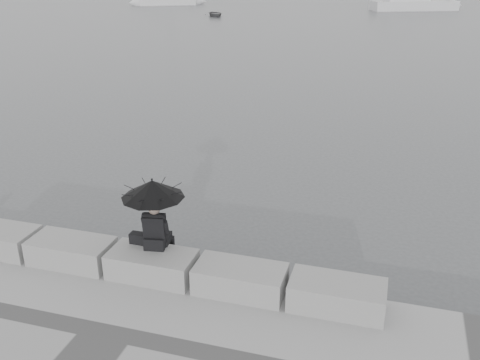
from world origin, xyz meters
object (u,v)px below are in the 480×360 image
(seated_person, at_px, (153,198))
(dinghy, at_px, (215,14))
(sailboat_left, at_px, (167,1))
(motor_cruiser, at_px, (414,2))

(seated_person, xyz_separation_m, dinghy, (-15.74, 49.23, -1.75))
(sailboat_left, bearing_deg, dinghy, -78.81)
(sailboat_left, bearing_deg, seated_person, -97.19)
(sailboat_left, xyz_separation_m, motor_cruiser, (31.74, 1.29, 0.37))
(sailboat_left, distance_m, motor_cruiser, 31.76)
(sailboat_left, bearing_deg, motor_cruiser, -28.38)
(seated_person, bearing_deg, motor_cruiser, 75.38)
(seated_person, height_order, dinghy, seated_person)
(seated_person, relative_size, sailboat_left, 0.11)
(motor_cruiser, relative_size, dinghy, 3.52)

